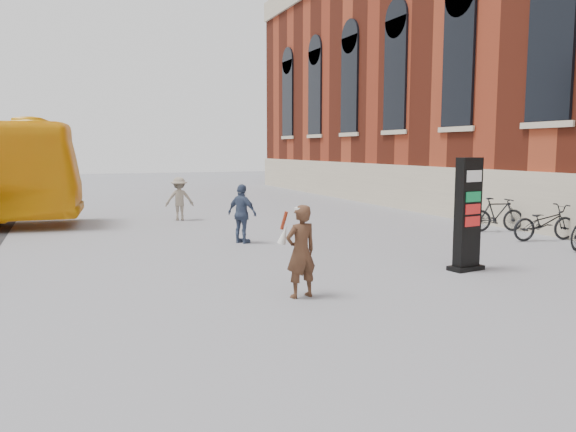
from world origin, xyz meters
name	(u,v)px	position (x,y,z in m)	size (l,w,h in m)	color
ground	(292,300)	(0.00, 0.00, 0.00)	(100.00, 100.00, 0.00)	#9E9EA3
info_pylon	(468,214)	(4.18, 0.83, 1.15)	(0.78, 0.48, 2.30)	black
woman	(301,250)	(0.20, 0.14, 0.80)	(0.66, 0.62, 1.56)	#412818
pedestrian_b	(179,199)	(0.27, 11.04, 0.75)	(0.96, 0.55, 1.49)	gray
pedestrian_c	(242,214)	(0.89, 5.69, 0.78)	(0.91, 0.38, 1.55)	#3B4966
bike_6	(544,222)	(8.60, 3.07, 0.49)	(0.65, 1.87, 0.98)	black
bike_7	(497,215)	(8.60, 4.86, 0.51)	(0.48, 1.71, 1.02)	black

